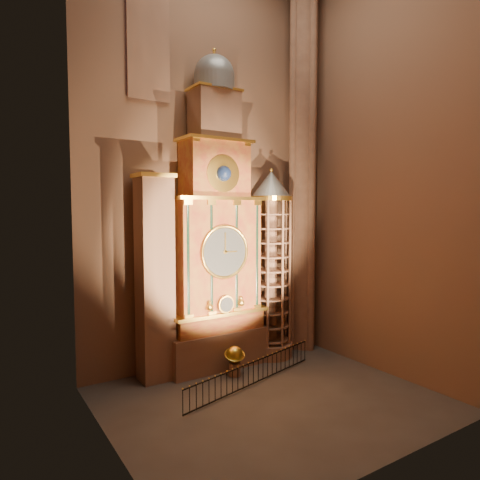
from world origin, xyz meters
TOP-DOWN VIEW (x-y plane):
  - floor at (0.00, 0.00)m, footprint 14.00×14.00m
  - wall_back at (0.00, 6.00)m, footprint 22.00×0.00m
  - wall_left at (-7.00, 0.00)m, footprint 0.00×22.00m
  - wall_right at (7.00, 0.00)m, footprint 0.00×22.00m
  - astronomical_clock at (0.00, 4.96)m, footprint 5.60×2.41m
  - portrait_tower at (-3.40, 4.98)m, footprint 1.80×1.60m
  - stair_turret at (3.50, 4.70)m, footprint 2.50×2.50m
  - gothic_pier at (6.10, 5.00)m, footprint 2.04×2.04m
  - stained_glass_window at (-3.20, 5.92)m, footprint 2.20×0.14m
  - celestial_globe at (0.14, 3.24)m, footprint 1.30×1.26m
  - iron_railing at (0.27, 1.75)m, footprint 8.51×2.27m

SIDE VIEW (x-z plane):
  - floor at x=0.00m, z-range 0.00..0.00m
  - iron_railing at x=0.27m, z-range 0.05..1.16m
  - celestial_globe at x=0.14m, z-range 0.15..1.68m
  - portrait_tower at x=-3.40m, z-range 0.05..10.25m
  - stair_turret at x=3.50m, z-range -0.13..10.67m
  - astronomical_clock at x=0.00m, z-range -1.67..15.03m
  - wall_back at x=0.00m, z-range 0.00..22.00m
  - wall_left at x=-7.00m, z-range 0.00..22.00m
  - wall_right at x=7.00m, z-range 0.00..22.00m
  - gothic_pier at x=6.10m, z-range 0.00..22.00m
  - stained_glass_window at x=-3.20m, z-range 13.90..19.10m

